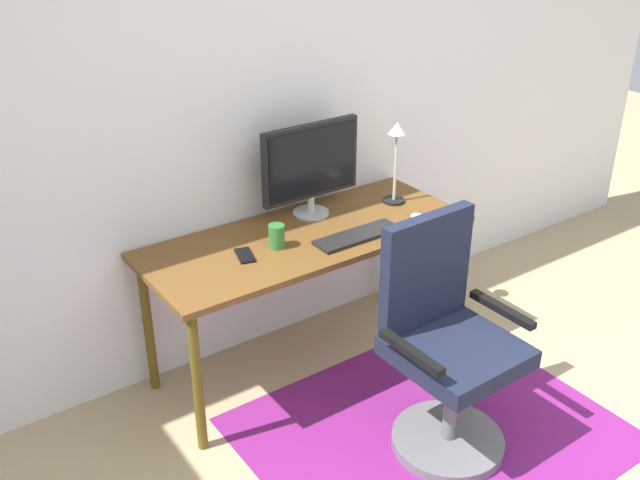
{
  "coord_description": "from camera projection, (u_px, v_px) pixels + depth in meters",
  "views": [
    {
      "loc": [
        -1.65,
        -0.72,
        2.24
      ],
      "look_at": [
        -0.05,
        1.57,
        0.83
      ],
      "focal_mm": 40.93,
      "sensor_mm": 36.0,
      "label": 1
    }
  ],
  "objects": [
    {
      "name": "wall_back",
      "position": [
        251.0,
        97.0,
        3.4
      ],
      "size": [
        6.0,
        0.1,
        2.6
      ],
      "primitive_type": "cube",
      "color": "silver",
      "rests_on": "ground"
    },
    {
      "name": "area_rug",
      "position": [
        431.0,
        432.0,
        3.26
      ],
      "size": [
        1.55,
        1.3,
        0.01
      ],
      "primitive_type": "cube",
      "color": "#751D6C",
      "rests_on": "ground"
    },
    {
      "name": "desk",
      "position": [
        307.0,
        247.0,
        3.44
      ],
      "size": [
        1.57,
        0.63,
        0.73
      ],
      "color": "brown",
      "rests_on": "ground"
    },
    {
      "name": "monitor",
      "position": [
        311.0,
        164.0,
        3.49
      ],
      "size": [
        0.53,
        0.18,
        0.46
      ],
      "color": "#B2B2B7",
      "rests_on": "desk"
    },
    {
      "name": "keyboard",
      "position": [
        358.0,
        236.0,
        3.37
      ],
      "size": [
        0.43,
        0.13,
        0.02
      ],
      "primitive_type": "cube",
      "color": "black",
      "rests_on": "desk"
    },
    {
      "name": "computer_mouse",
      "position": [
        419.0,
        218.0,
        3.53
      ],
      "size": [
        0.06,
        0.1,
        0.03
      ],
      "primitive_type": "ellipsoid",
      "color": "white",
      "rests_on": "desk"
    },
    {
      "name": "coffee_cup",
      "position": [
        277.0,
        236.0,
        3.26
      ],
      "size": [
        0.07,
        0.07,
        0.11
      ],
      "primitive_type": "cylinder",
      "color": "#2F6E2E",
      "rests_on": "desk"
    },
    {
      "name": "cell_phone",
      "position": [
        245.0,
        255.0,
        3.2
      ],
      "size": [
        0.1,
        0.15,
        0.01
      ],
      "primitive_type": "cube",
      "rotation": [
        0.0,
        0.0,
        -0.28
      ],
      "color": "black",
      "rests_on": "desk"
    },
    {
      "name": "desk_lamp",
      "position": [
        396.0,
        151.0,
        3.61
      ],
      "size": [
        0.11,
        0.11,
        0.42
      ],
      "color": "black",
      "rests_on": "desk"
    },
    {
      "name": "office_chair",
      "position": [
        445.0,
        354.0,
        3.03
      ],
      "size": [
        0.56,
        0.49,
        1.03
      ],
      "rotation": [
        0.0,
        0.0,
        0.02
      ],
      "color": "slate",
      "rests_on": "ground"
    }
  ]
}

